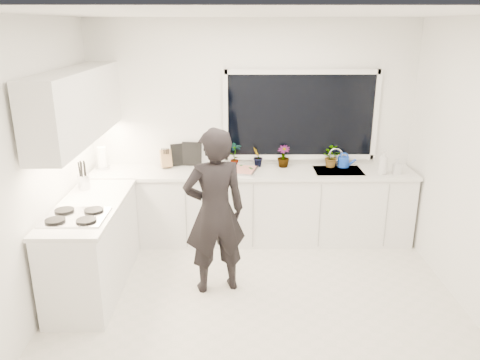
{
  "coord_description": "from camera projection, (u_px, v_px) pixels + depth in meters",
  "views": [
    {
      "loc": [
        -0.2,
        -4.0,
        2.62
      ],
      "look_at": [
        -0.16,
        0.4,
        1.15
      ],
      "focal_mm": 35.0,
      "sensor_mm": 36.0,
      "label": 1
    }
  ],
  "objects": [
    {
      "name": "floor",
      "position": [
        257.0,
        304.0,
        4.63
      ],
      "size": [
        4.0,
        3.5,
        0.02
      ],
      "primitive_type": "cube",
      "color": "beige",
      "rests_on": "ground"
    },
    {
      "name": "wall_back",
      "position": [
        252.0,
        131.0,
        5.87
      ],
      "size": [
        4.0,
        0.02,
        2.7
      ],
      "primitive_type": "cube",
      "color": "white",
      "rests_on": "ground"
    },
    {
      "name": "wall_left",
      "position": [
        34.0,
        173.0,
        4.18
      ],
      "size": [
        0.02,
        3.5,
        2.7
      ],
      "primitive_type": "cube",
      "color": "white",
      "rests_on": "ground"
    },
    {
      "name": "ceiling",
      "position": [
        261.0,
        12.0,
        3.77
      ],
      "size": [
        4.0,
        3.5,
        0.02
      ],
      "primitive_type": "cube",
      "color": "white",
      "rests_on": "wall_back"
    },
    {
      "name": "window",
      "position": [
        301.0,
        115.0,
        5.78
      ],
      "size": [
        1.8,
        0.02,
        1.0
      ],
      "primitive_type": "cube",
      "color": "black",
      "rests_on": "wall_back"
    },
    {
      "name": "base_cabinets_back",
      "position": [
        252.0,
        207.0,
        5.86
      ],
      "size": [
        3.92,
        0.58,
        0.88
      ],
      "primitive_type": "cube",
      "color": "white",
      "rests_on": "floor"
    },
    {
      "name": "base_cabinets_left",
      "position": [
        94.0,
        247.0,
        4.8
      ],
      "size": [
        0.58,
        1.6,
        0.88
      ],
      "primitive_type": "cube",
      "color": "white",
      "rests_on": "floor"
    },
    {
      "name": "countertop_back",
      "position": [
        253.0,
        173.0,
        5.71
      ],
      "size": [
        3.94,
        0.62,
        0.04
      ],
      "primitive_type": "cube",
      "color": "silver",
      "rests_on": "base_cabinets_back"
    },
    {
      "name": "countertop_left",
      "position": [
        89.0,
        206.0,
        4.66
      ],
      "size": [
        0.62,
        1.6,
        0.04
      ],
      "primitive_type": "cube",
      "color": "silver",
      "rests_on": "base_cabinets_left"
    },
    {
      "name": "upper_cabinets",
      "position": [
        78.0,
        105.0,
        4.69
      ],
      "size": [
        0.34,
        2.1,
        0.7
      ],
      "primitive_type": "cube",
      "color": "white",
      "rests_on": "wall_left"
    },
    {
      "name": "sink",
      "position": [
        338.0,
        174.0,
        5.73
      ],
      "size": [
        0.58,
        0.42,
        0.14
      ],
      "primitive_type": "cube",
      "color": "silver",
      "rests_on": "countertop_back"
    },
    {
      "name": "faucet",
      "position": [
        335.0,
        157.0,
        5.87
      ],
      "size": [
        0.03,
        0.03,
        0.22
      ],
      "primitive_type": "cylinder",
      "color": "silver",
      "rests_on": "countertop_back"
    },
    {
      "name": "stovetop",
      "position": [
        75.0,
        216.0,
        4.32
      ],
      "size": [
        0.56,
        0.48,
        0.03
      ],
      "primitive_type": "cube",
      "color": "black",
      "rests_on": "countertop_left"
    },
    {
      "name": "person",
      "position": [
        215.0,
        212.0,
        4.63
      ],
      "size": [
        0.71,
        0.55,
        1.71
      ],
      "primitive_type": "imported",
      "rotation": [
        0.0,
        0.0,
        3.4
      ],
      "color": "black",
      "rests_on": "floor"
    },
    {
      "name": "pizza_tray",
      "position": [
        236.0,
        170.0,
        5.68
      ],
      "size": [
        0.57,
        0.48,
        0.03
      ],
      "primitive_type": "cube",
      "rotation": [
        0.0,
        0.0,
        -0.24
      ],
      "color": "silver",
      "rests_on": "countertop_back"
    },
    {
      "name": "pizza",
      "position": [
        236.0,
        169.0,
        5.67
      ],
      "size": [
        0.52,
        0.42,
        0.01
      ],
      "primitive_type": "cube",
      "rotation": [
        0.0,
        0.0,
        -0.24
      ],
      "color": "#D4481C",
      "rests_on": "pizza_tray"
    },
    {
      "name": "watering_can",
      "position": [
        343.0,
        162.0,
        5.85
      ],
      "size": [
        0.18,
        0.18,
        0.13
      ],
      "primitive_type": "cylinder",
      "rotation": [
        0.0,
        0.0,
        -0.38
      ],
      "color": "blue",
      "rests_on": "countertop_back"
    },
    {
      "name": "paper_towel_roll",
      "position": [
        102.0,
        159.0,
        5.75
      ],
      "size": [
        0.14,
        0.14,
        0.26
      ],
      "primitive_type": "cylinder",
      "rotation": [
        0.0,
        0.0,
        0.36
      ],
      "color": "white",
      "rests_on": "countertop_back"
    },
    {
      "name": "knife_block",
      "position": [
        166.0,
        159.0,
        5.8
      ],
      "size": [
        0.16,
        0.14,
        0.22
      ],
      "primitive_type": "cube",
      "rotation": [
        0.0,
        0.0,
        0.33
      ],
      "color": "olive",
      "rests_on": "countertop_back"
    },
    {
      "name": "utensil_crock",
      "position": [
        84.0,
        182.0,
        5.05
      ],
      "size": [
        0.16,
        0.16,
        0.16
      ],
      "primitive_type": "cylinder",
      "rotation": [
        0.0,
        0.0,
        -0.26
      ],
      "color": "#B7B7BC",
      "rests_on": "countertop_left"
    },
    {
      "name": "picture_frame_large",
      "position": [
        180.0,
        155.0,
        5.89
      ],
      "size": [
        0.21,
        0.1,
        0.28
      ],
      "primitive_type": "cube",
      "rotation": [
        0.0,
        0.0,
        0.36
      ],
      "color": "black",
      "rests_on": "countertop_back"
    },
    {
      "name": "picture_frame_small",
      "position": [
        192.0,
        154.0,
        5.88
      ],
      "size": [
        0.25,
        0.05,
        0.3
      ],
      "primitive_type": "cube",
      "rotation": [
        0.0,
        0.0,
        -0.12
      ],
      "color": "black",
      "rests_on": "countertop_back"
    },
    {
      "name": "herb_plants",
      "position": [
        289.0,
        156.0,
        5.82
      ],
      "size": [
        1.43,
        0.3,
        0.32
      ],
      "color": "#26662D",
      "rests_on": "countertop_back"
    },
    {
      "name": "soap_bottles",
      "position": [
        387.0,
        163.0,
        5.54
      ],
      "size": [
        0.28,
        0.13,
        0.29
      ],
      "color": "#D8BF66",
      "rests_on": "countertop_back"
    }
  ]
}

